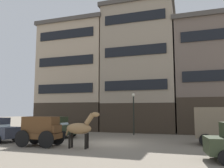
# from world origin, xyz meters

# --- Properties ---
(ground_plane) EXTENTS (120.00, 120.00, 0.00)m
(ground_plane) POSITION_xyz_m (0.00, 0.00, 0.00)
(ground_plane) COLOR slate
(building_far_left) EXTENTS (9.18, 6.13, 13.91)m
(building_far_left) POSITION_xyz_m (-8.36, 10.30, 7.00)
(building_far_left) COLOR #33281E
(building_far_left) RESTS_ON ground_plane
(building_center_left) EXTENTS (8.68, 6.13, 15.17)m
(building_center_left) POSITION_xyz_m (0.22, 10.30, 7.63)
(building_center_left) COLOR #33281E
(building_center_left) RESTS_ON ground_plane
(building_center_right) EXTENTS (8.74, 6.13, 12.47)m
(building_center_right) POSITION_xyz_m (8.58, 10.30, 6.28)
(building_center_right) COLOR #33281E
(building_center_right) RESTS_ON ground_plane
(cargo_wagon) EXTENTS (2.96, 1.61, 1.98)m
(cargo_wagon) POSITION_xyz_m (-4.09, -2.94, 1.15)
(cargo_wagon) COLOR brown
(cargo_wagon) RESTS_ON ground_plane
(draft_horse) EXTENTS (2.35, 0.66, 2.30)m
(draft_horse) POSITION_xyz_m (-1.14, -2.93, 1.27)
(draft_horse) COLOR #937047
(draft_horse) RESTS_ON ground_plane
(sedan_light) EXTENTS (3.71, 1.89, 1.83)m
(sedan_light) POSITION_xyz_m (-5.80, 1.77, 0.91)
(sedan_light) COLOR #2D3823
(sedan_light) RESTS_ON ground_plane
(pedestrian_officer) EXTENTS (0.46, 0.46, 1.79)m
(pedestrian_officer) POSITION_xyz_m (7.64, 5.16, 0.98)
(pedestrian_officer) COLOR #38332D
(pedestrian_officer) RESTS_ON ground_plane
(streetlamp_curbside) EXTENTS (0.32, 0.32, 4.12)m
(streetlamp_curbside) POSITION_xyz_m (0.38, 6.00, 2.67)
(streetlamp_curbside) COLOR black
(streetlamp_curbside) RESTS_ON ground_plane
(fire_hydrant_curbside) EXTENTS (0.24, 0.24, 0.83)m
(fire_hydrant_curbside) POSITION_xyz_m (-10.34, 5.65, 0.43)
(fire_hydrant_curbside) COLOR maroon
(fire_hydrant_curbside) RESTS_ON ground_plane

